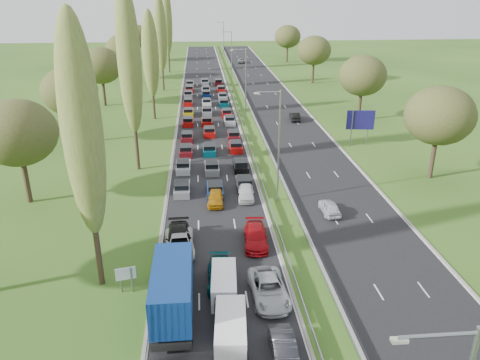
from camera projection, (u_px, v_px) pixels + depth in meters
name	position (u px, v px, depth m)	size (l,w,h in m)	color
ground	(245.00, 115.00, 84.63)	(260.00, 260.00, 0.00)	#2B5019
near_carriageway	(207.00, 113.00, 86.39)	(10.50, 215.00, 0.04)	black
far_carriageway	(279.00, 111.00, 87.47)	(10.50, 215.00, 0.04)	black
central_reservation	(243.00, 109.00, 86.72)	(2.36, 215.00, 0.32)	gray
lamp_columns	(246.00, 84.00, 80.51)	(0.18, 140.18, 12.00)	gray
poplar_row	(143.00, 55.00, 67.75)	(2.80, 127.80, 22.44)	#2D2116
woodland_left	(63.00, 96.00, 63.58)	(8.00, 166.00, 11.10)	#2D2116
woodland_right	(381.00, 85.00, 70.99)	(8.00, 153.00, 11.10)	#2D2116
traffic_queue_fill	(208.00, 117.00, 81.52)	(9.09, 68.88, 0.80)	slate
near_car_2	(180.00, 244.00, 40.42)	(2.52, 5.46, 1.52)	silver
near_car_3	(179.00, 238.00, 41.18)	(2.23, 5.49, 1.59)	black
near_car_7	(220.00, 275.00, 36.09)	(1.97, 4.85, 1.41)	#054652
near_car_8	(216.00, 197.00, 49.54)	(1.66, 4.12, 1.40)	#AE710B
near_car_9	(284.00, 349.00, 28.66)	(1.46, 4.20, 1.38)	#222227
near_car_10	(269.00, 289.00, 34.28)	(2.56, 5.56, 1.55)	#AAAEB4
near_car_11	(256.00, 237.00, 41.61)	(2.07, 5.09, 1.48)	#9C0910
near_car_12	(246.00, 192.00, 50.76)	(1.72, 4.27, 1.45)	silver
far_car_0	(330.00, 207.00, 47.37)	(1.58, 3.92, 1.34)	silver
far_car_1	(295.00, 116.00, 81.08)	(1.50, 4.30, 1.42)	black
far_car_2	(241.00, 61.00, 144.60)	(2.24, 4.86, 1.35)	gray
blue_lorry	(173.00, 286.00, 32.44)	(2.64, 9.49, 4.01)	black
white_van_front	(230.00, 328.00, 29.96)	(1.94, 4.96, 1.99)	white
white_van_rear	(224.00, 283.00, 34.73)	(1.81, 4.63, 1.86)	white
info_sign	(126.00, 276.00, 34.78)	(1.49, 0.42, 2.10)	gray
direction_sign	(360.00, 122.00, 67.04)	(3.99, 0.51, 5.20)	gray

